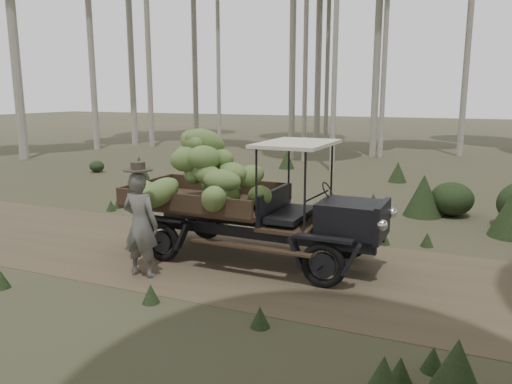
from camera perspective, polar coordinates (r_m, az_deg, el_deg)
ground at (r=9.80m, az=-5.28°, el=-7.41°), size 120.00×120.00×0.00m
dirt_track at (r=9.79m, az=-5.28°, el=-7.39°), size 70.00×4.00×0.01m
banana_truck at (r=9.36m, az=-2.83°, el=0.81°), size 5.05×2.54×2.57m
farmer at (r=8.74m, az=-13.06°, el=-3.49°), size 0.67×0.49×2.00m
undergrowth at (r=7.32m, az=12.85°, el=-9.82°), size 22.39×21.09×1.25m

